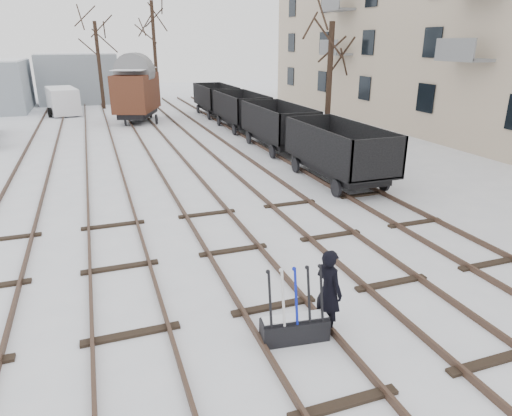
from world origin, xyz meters
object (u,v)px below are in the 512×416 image
Objects in this scene: panel_van at (63,100)px; worker at (329,291)px; freight_wagon_a at (338,160)px; box_van_wagon at (136,91)px; ground_frame at (295,327)px.

worker is at bearing -89.10° from panel_van.
panel_van is (-5.98, 33.12, 0.21)m from worker.
freight_wagon_a reaches higher than worker.
worker is at bearing -120.15° from freight_wagon_a.
worker is 0.32× the size of box_van_wagon.
freight_wagon_a is 19.27m from box_van_wagon.
ground_frame is at bearing -90.39° from panel_van.
freight_wagon_a is at bearing -47.83° from worker.
ground_frame is 0.30× the size of panel_van.
freight_wagon_a reaches higher than panel_van.
ground_frame is at bearing -123.26° from freight_wagon_a.
panel_van is (-5.23, 33.22, 0.79)m from ground_frame.
box_van_wagon is at bearing -16.12° from worker.
ground_frame is 0.86× the size of worker.
panel_van is at bearing 152.81° from box_van_wagon.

